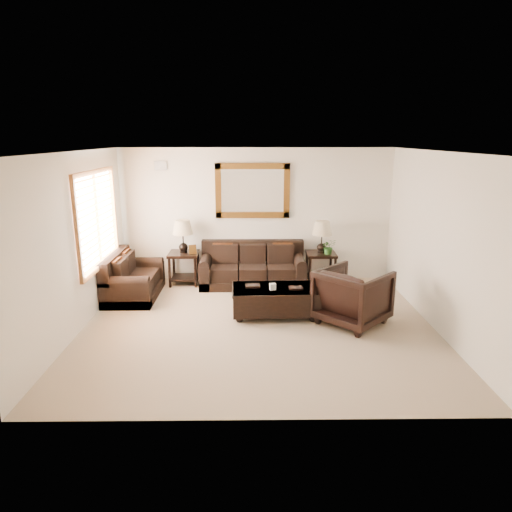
{
  "coord_description": "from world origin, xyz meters",
  "views": [
    {
      "loc": [
        -0.12,
        -6.73,
        2.91
      ],
      "look_at": [
        -0.03,
        0.6,
        0.98
      ],
      "focal_mm": 32.0,
      "sensor_mm": 36.0,
      "label": 1
    }
  ],
  "objects_px": {
    "loveseat": "(131,281)",
    "armchair": "(353,294)",
    "sofa": "(253,270)",
    "coffee_table": "(275,298)",
    "end_table_left": "(183,243)",
    "end_table_right": "(322,243)"
  },
  "relations": [
    {
      "from": "end_table_right",
      "to": "armchair",
      "type": "bearing_deg",
      "value": -84.67
    },
    {
      "from": "armchair",
      "to": "end_table_right",
      "type": "bearing_deg",
      "value": -39.4
    },
    {
      "from": "end_table_right",
      "to": "sofa",
      "type": "bearing_deg",
      "value": -176.65
    },
    {
      "from": "sofa",
      "to": "loveseat",
      "type": "relative_size",
      "value": 1.41
    },
    {
      "from": "loveseat",
      "to": "armchair",
      "type": "height_order",
      "value": "armchair"
    },
    {
      "from": "coffee_table",
      "to": "armchair",
      "type": "relative_size",
      "value": 1.48
    },
    {
      "from": "end_table_left",
      "to": "end_table_right",
      "type": "relative_size",
      "value": 1.02
    },
    {
      "from": "loveseat",
      "to": "coffee_table",
      "type": "relative_size",
      "value": 1.01
    },
    {
      "from": "sofa",
      "to": "armchair",
      "type": "distance_m",
      "value": 2.56
    },
    {
      "from": "end_table_left",
      "to": "armchair",
      "type": "height_order",
      "value": "end_table_left"
    },
    {
      "from": "end_table_left",
      "to": "armchair",
      "type": "distance_m",
      "value": 3.64
    },
    {
      "from": "end_table_left",
      "to": "armchair",
      "type": "relative_size",
      "value": 1.33
    },
    {
      "from": "end_table_right",
      "to": "coffee_table",
      "type": "height_order",
      "value": "end_table_right"
    },
    {
      "from": "loveseat",
      "to": "end_table_left",
      "type": "xyz_separation_m",
      "value": [
        0.88,
        0.77,
        0.55
      ]
    },
    {
      "from": "loveseat",
      "to": "armchair",
      "type": "bearing_deg",
      "value": -108.77
    },
    {
      "from": "sofa",
      "to": "end_table_left",
      "type": "height_order",
      "value": "end_table_left"
    },
    {
      "from": "sofa",
      "to": "loveseat",
      "type": "distance_m",
      "value": 2.38
    },
    {
      "from": "sofa",
      "to": "loveseat",
      "type": "height_order",
      "value": "sofa"
    },
    {
      "from": "loveseat",
      "to": "coffee_table",
      "type": "distance_m",
      "value": 2.81
    },
    {
      "from": "sofa",
      "to": "coffee_table",
      "type": "relative_size",
      "value": 1.43
    },
    {
      "from": "sofa",
      "to": "coffee_table",
      "type": "bearing_deg",
      "value": -77.54
    },
    {
      "from": "coffee_table",
      "to": "armchair",
      "type": "bearing_deg",
      "value": -17.4
    }
  ]
}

